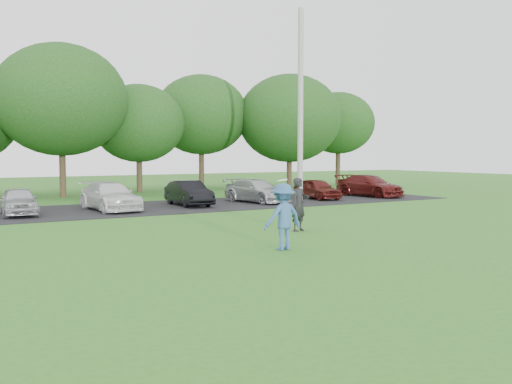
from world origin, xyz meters
TOP-DOWN VIEW (x-y plane):
  - ground at (0.00, 0.00)m, footprint 100.00×100.00m
  - parking_lot at (0.00, 13.00)m, footprint 32.00×6.50m
  - utility_pole at (7.67, 12.01)m, footprint 0.28×0.28m
  - frisbee_player at (-0.94, 0.54)m, footprint 1.16×0.79m
  - camera_bystander at (1.44, 3.21)m, footprint 0.73×0.60m
  - parked_cars at (0.86, 12.85)m, footprint 27.99×4.48m
  - tree_row at (1.51, 22.76)m, footprint 42.39×9.85m

SIDE VIEW (x-z plane):
  - ground at x=0.00m, z-range 0.00..0.00m
  - parking_lot at x=0.00m, z-range 0.00..0.03m
  - parked_cars at x=0.86m, z-range 0.01..1.23m
  - camera_bystander at x=1.44m, z-range 0.00..1.72m
  - frisbee_player at x=-0.94m, z-range -0.07..1.81m
  - utility_pole at x=7.67m, z-range 0.00..9.74m
  - tree_row at x=1.51m, z-range 0.59..9.23m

